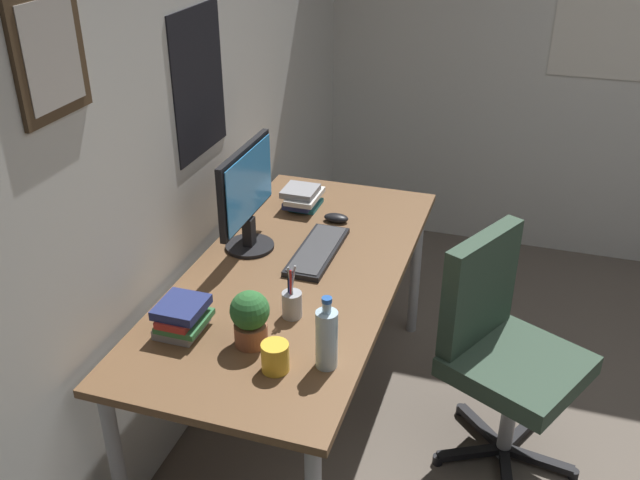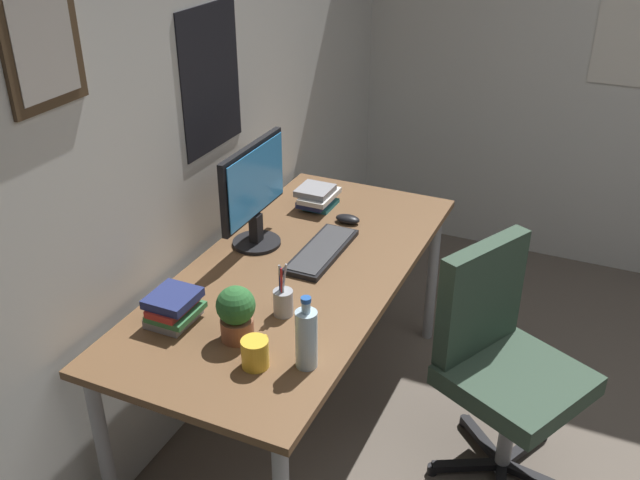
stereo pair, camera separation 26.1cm
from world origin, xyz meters
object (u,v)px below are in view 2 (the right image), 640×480
at_px(office_chair, 501,356).
at_px(book_stack_left, 317,197).
at_px(monitor, 254,191).
at_px(potted_plant, 236,312).
at_px(book_stack_right, 174,308).
at_px(water_bottle, 306,338).
at_px(pen_cup, 283,301).
at_px(coffee_mug_near, 255,353).
at_px(keyboard, 322,251).
at_px(computer_mouse, 348,219).

distance_m(office_chair, book_stack_left, 1.10).
xyz_separation_m(office_chair, monitor, (0.02, 1.04, 0.47)).
height_order(potted_plant, book_stack_right, potted_plant).
bearing_deg(book_stack_left, water_bottle, -157.13).
relative_size(water_bottle, pen_cup, 1.26).
bearing_deg(office_chair, monitor, 88.72).
bearing_deg(office_chair, potted_plant, 126.41).
bearing_deg(office_chair, coffee_mug_near, 135.85).
distance_m(keyboard, pen_cup, 0.45).
xyz_separation_m(computer_mouse, potted_plant, (-0.94, 0.01, 0.09)).
height_order(keyboard, pen_cup, pen_cup).
height_order(coffee_mug_near, book_stack_left, book_stack_left).
height_order(monitor, keyboard, monitor).
bearing_deg(book_stack_left, keyboard, -153.04).
xyz_separation_m(monitor, pen_cup, (-0.41, -0.34, -0.19)).
height_order(office_chair, coffee_mug_near, office_chair).
bearing_deg(book_stack_left, pen_cup, -163.28).
relative_size(keyboard, pen_cup, 2.15).
relative_size(computer_mouse, pen_cup, 0.55).
bearing_deg(keyboard, office_chair, -94.48).
distance_m(monitor, pen_cup, 0.56).
height_order(pen_cup, book_stack_left, pen_cup).
bearing_deg(pen_cup, coffee_mug_near, -170.07).
height_order(monitor, book_stack_right, monitor).
relative_size(water_bottle, potted_plant, 1.29).
height_order(keyboard, book_stack_right, book_stack_right).
distance_m(office_chair, potted_plant, 1.03).
height_order(keyboard, coffee_mug_near, coffee_mug_near).
height_order(office_chair, book_stack_left, office_chair).
bearing_deg(monitor, computer_mouse, -38.91).
height_order(monitor, coffee_mug_near, monitor).
bearing_deg(computer_mouse, monitor, 141.09).
bearing_deg(computer_mouse, keyboard, -177.96).
bearing_deg(monitor, keyboard, -82.66).
distance_m(computer_mouse, coffee_mug_near, 1.04).
relative_size(keyboard, book_stack_left, 2.03).
distance_m(office_chair, keyboard, 0.80).
bearing_deg(computer_mouse, pen_cup, -175.09).
height_order(coffee_mug_near, pen_cup, pen_cup).
height_order(water_bottle, coffee_mug_near, water_bottle).
bearing_deg(monitor, office_chair, -91.28).
xyz_separation_m(office_chair, book_stack_right, (-0.58, 1.03, 0.29)).
bearing_deg(potted_plant, coffee_mug_near, -128.72).
bearing_deg(water_bottle, book_stack_left, 22.87).
xyz_separation_m(potted_plant, pen_cup, (0.19, -0.07, -0.05)).
relative_size(monitor, potted_plant, 2.36).
distance_m(keyboard, book_stack_right, 0.70).
height_order(water_bottle, book_stack_left, water_bottle).
height_order(water_bottle, potted_plant, water_bottle).
distance_m(water_bottle, book_stack_right, 0.52).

